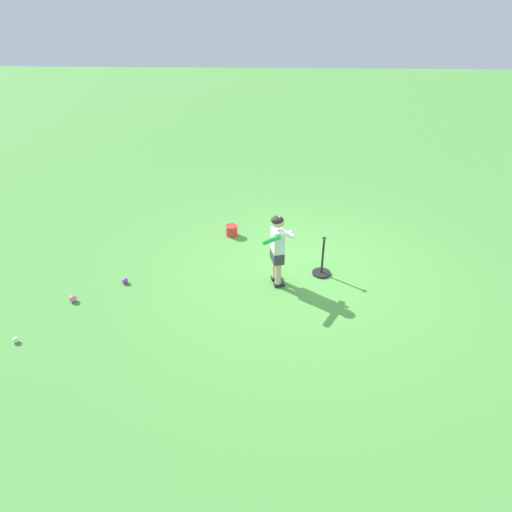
{
  "coord_description": "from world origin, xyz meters",
  "views": [
    {
      "loc": [
        -5.95,
        0.46,
        3.77
      ],
      "look_at": [
        -0.37,
        0.67,
        0.45
      ],
      "focal_mm": 32.04,
      "sensor_mm": 36.0,
      "label": 1
    }
  ],
  "objects": [
    {
      "name": "play_ball_near_batter",
      "position": [
        -0.94,
        3.18,
        0.05
      ],
      "size": [
        0.1,
        0.1,
        0.1
      ],
      "primitive_type": "sphere",
      "color": "pink",
      "rests_on": "ground"
    },
    {
      "name": "child_batter",
      "position": [
        -0.38,
        0.37,
        0.65
      ],
      "size": [
        0.55,
        0.45,
        1.08
      ],
      "color": "#232328",
      "rests_on": "ground"
    },
    {
      "name": "play_ball_by_bucket",
      "position": [
        -1.8,
        3.56,
        0.04
      ],
      "size": [
        0.08,
        0.08,
        0.08
      ],
      "primitive_type": "sphere",
      "color": "white",
      "rests_on": "ground"
    },
    {
      "name": "toy_bucket",
      "position": [
        1.08,
        1.15,
        0.1
      ],
      "size": [
        0.22,
        0.22,
        0.19
      ],
      "color": "red",
      "rests_on": "ground"
    },
    {
      "name": "batting_tee",
      "position": [
        -0.1,
        -0.31,
        0.1
      ],
      "size": [
        0.28,
        0.28,
        0.62
      ],
      "color": "black",
      "rests_on": "ground"
    },
    {
      "name": "play_ball_midfield",
      "position": [
        -0.47,
        2.59,
        0.04
      ],
      "size": [
        0.09,
        0.09,
        0.09
      ],
      "primitive_type": "sphere",
      "color": "purple",
      "rests_on": "ground"
    },
    {
      "name": "ground_plane",
      "position": [
        0.0,
        0.0,
        0.0
      ],
      "size": [
        40.0,
        40.0,
        0.0
      ],
      "primitive_type": "plane",
      "color": "#519942"
    }
  ]
}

